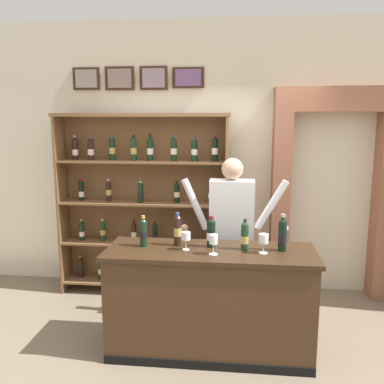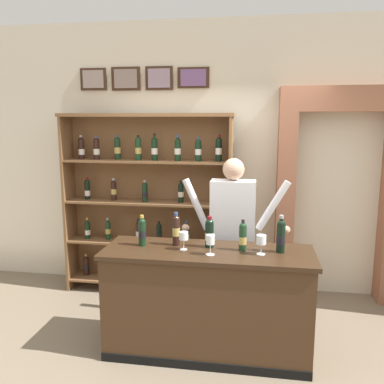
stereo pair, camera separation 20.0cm
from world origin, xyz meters
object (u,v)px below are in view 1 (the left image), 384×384
Objects in this scene: wine_shelf at (144,199)px; tasting_bottle_chianti at (282,234)px; tasting_bottle_rosso at (245,236)px; wine_glass_right at (264,240)px; tasting_bottle_vin_santo at (178,230)px; wine_glass_spare at (186,237)px; wine_glass_left at (213,240)px; tasting_bottle_super_tuscan at (211,232)px; tasting_counter at (210,301)px; tasting_bottle_grappa at (143,232)px; shopkeeper at (232,222)px.

tasting_bottle_chianti is (1.50, -1.21, -0.04)m from wine_shelf.
wine_glass_right is at bearing -27.27° from tasting_bottle_rosso.
tasting_bottle_vin_santo reaches higher than wine_glass_spare.
tasting_bottle_rosso is 0.31m from wine_glass_left.
tasting_bottle_rosso is 0.85× the size of tasting_bottle_chianti.
wine_glass_spare is at bearing -152.63° from tasting_bottle_super_tuscan.
wine_shelf is at bearing 124.90° from tasting_counter.
tasting_bottle_rosso is (0.60, -0.06, -0.02)m from tasting_bottle_vin_santo.
tasting_bottle_grappa reaches higher than tasting_counter.
shopkeeper reaches higher than wine_glass_right.
wine_glass_right is (0.76, -0.14, -0.03)m from tasting_bottle_vin_santo.
wine_glass_right is at bearing -5.02° from tasting_counter.
tasting_bottle_super_tuscan is at bearing 27.37° from wine_glass_spare.
tasting_counter is at bearing -172.13° from tasting_bottle_rosso.
tasting_counter is at bearing 106.24° from wine_glass_left.
tasting_bottle_vin_santo is 1.08× the size of tasting_bottle_super_tuscan.
tasting_bottle_rosso is 0.51m from wine_glass_spare.
tasting_bottle_vin_santo is (-0.30, 0.10, 0.63)m from tasting_counter.
wine_glass_left is (-0.59, -0.17, -0.02)m from tasting_bottle_chianti.
wine_shelf is 1.92m from tasting_bottle_chianti.
wine_shelf is at bearing 147.72° from shopkeeper.
tasting_bottle_super_tuscan is at bearing 163.97° from wine_glass_right.
tasting_bottle_vin_santo is (-0.48, -0.49, 0.05)m from shopkeeper.
tasting_bottle_rosso is at bearing -0.06° from tasting_bottle_grappa.
wine_shelf is 1.17× the size of tasting_counter.
tasting_bottle_rosso reaches higher than wine_glass_right.
tasting_bottle_grappa is 1.63× the size of wine_glass_left.
wine_glass_spare is at bearing -175.42° from tasting_bottle_chianti.
tasting_bottle_grappa is at bearing 175.56° from wine_glass_right.
wine_shelf is 1.69m from tasting_bottle_rosso.
tasting_bottle_grappa is at bearing -145.00° from shopkeeper.
wine_glass_spare is at bearing -62.51° from wine_shelf.
tasting_bottle_grappa is 0.93× the size of tasting_bottle_vin_santo.
tasting_bottle_grappa is 1.75× the size of wine_glass_spare.
wine_glass_spare is (0.39, -0.06, -0.01)m from tasting_bottle_grappa.
wine_glass_spare is (0.66, -1.27, -0.07)m from wine_shelf.
tasting_bottle_grappa is (-0.60, 0.04, 0.61)m from tasting_counter.
wine_shelf is 1.29m from tasting_bottle_vin_santo.
wine_glass_left is (-0.26, -0.16, -0.00)m from tasting_bottle_rosso.
tasting_bottle_grappa is (0.27, -1.21, -0.06)m from wine_shelf.
wine_glass_right is 0.67m from wine_glass_spare.
tasting_bottle_vin_santo is 1.89× the size of wine_glass_spare.
tasting_bottle_grappa reaches higher than wine_glass_spare.
tasting_bottle_grappa is 0.31m from tasting_bottle_vin_santo.
tasting_bottle_vin_santo is 0.60m from tasting_bottle_rosso.
tasting_bottle_grappa is 0.40m from wine_glass_spare.
shopkeeper is at bearing 78.62° from wine_glass_left.
wine_shelf is 6.58× the size of tasting_bottle_chianti.
tasting_bottle_chianti is at bearing 0.98° from tasting_bottle_rosso.
shopkeeper is 0.53m from tasting_bottle_super_tuscan.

